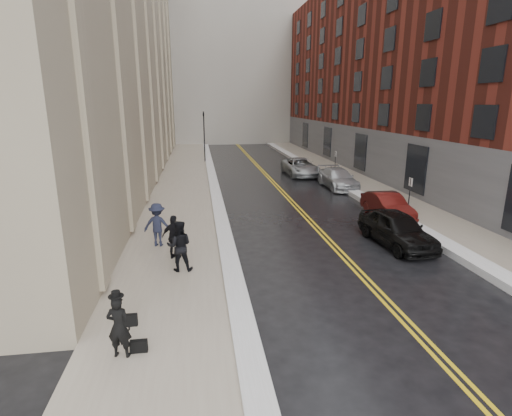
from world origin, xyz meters
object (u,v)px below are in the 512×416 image
object	(u,v)px
car_maroon	(387,206)
pedestrian_a	(179,246)
pedestrian_c	(175,237)
car_black	(397,229)
pedestrian_b	(158,225)
pedestrian_main	(119,327)
car_silver_near	(338,178)
car_silver_far	(300,167)

from	to	relation	value
car_maroon	pedestrian_a	xyz separation A→B (m)	(-10.86, -5.86, 0.42)
pedestrian_c	pedestrian_a	bearing A→B (deg)	121.72
pedestrian_a	car_black	bearing A→B (deg)	-166.24
car_maroon	pedestrian_b	world-z (taller)	pedestrian_b
pedestrian_main	pedestrian_b	bearing A→B (deg)	-80.56
car_black	car_silver_near	world-z (taller)	car_black
car_black	car_silver_near	xyz separation A→B (m)	(1.56, 12.01, -0.06)
pedestrian_main	pedestrian_b	distance (m)	7.78
car_black	pedestrian_main	bearing A→B (deg)	-152.32
car_silver_near	pedestrian_c	world-z (taller)	pedestrian_c
car_maroon	pedestrian_b	distance (m)	12.29
car_black	car_silver_near	bearing A→B (deg)	77.57
car_maroon	car_silver_far	distance (m)	13.42
car_silver_far	pedestrian_c	size ratio (longest dim) A/B	3.01
car_black	car_silver_far	size ratio (longest dim) A/B	0.85
pedestrian_b	pedestrian_a	bearing A→B (deg)	120.62
car_black	pedestrian_a	distance (m)	9.47
car_silver_far	car_maroon	bearing A→B (deg)	-85.08
car_black	car_maroon	xyz separation A→B (m)	(1.56, 4.11, -0.09)
pedestrian_main	car_silver_far	bearing A→B (deg)	-102.83
car_maroon	car_black	bearing A→B (deg)	-110.88
car_silver_near	pedestrian_a	bearing A→B (deg)	-128.59
car_silver_near	pedestrian_b	bearing A→B (deg)	-137.56
car_black	car_silver_near	size ratio (longest dim) A/B	0.92
car_maroon	car_silver_near	world-z (taller)	car_silver_near
pedestrian_a	pedestrian_b	size ratio (longest dim) A/B	1.01
car_black	car_silver_far	world-z (taller)	car_black
car_maroon	car_silver_near	xyz separation A→B (m)	(0.00, 7.90, 0.03)
pedestrian_a	pedestrian_c	bearing A→B (deg)	-75.73
pedestrian_b	car_black	bearing A→B (deg)	-175.31
car_black	pedestrian_main	xyz separation A→B (m)	(-10.52, -6.75, 0.19)
car_silver_far	pedestrian_main	distance (m)	26.44
car_silver_near	pedestrian_main	world-z (taller)	pedestrian_main
pedestrian_main	car_maroon	bearing A→B (deg)	-127.15
car_maroon	car_silver_far	size ratio (longest dim) A/B	0.78
car_maroon	pedestrian_main	xyz separation A→B (m)	(-12.08, -10.86, 0.27)
car_maroon	pedestrian_a	size ratio (longest dim) A/B	2.18
car_black	car_silver_far	xyz separation A→B (m)	(0.12, 17.46, -0.03)
pedestrian_b	pedestrian_c	size ratio (longest dim) A/B	1.07
car_black	pedestrian_c	distance (m)	9.55
car_silver_far	car_silver_near	bearing A→B (deg)	-76.42
car_silver_near	pedestrian_c	xyz separation A→B (m)	(-11.10, -12.57, 0.32)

